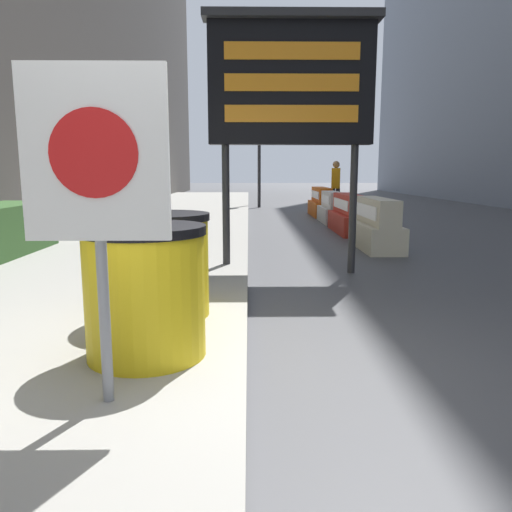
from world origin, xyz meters
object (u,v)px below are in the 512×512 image
object	(u,v)px
message_board	(291,84)
pedestrian_worker	(336,183)
traffic_cone_mid	(368,216)
traffic_light_near_curb	(259,121)
jersey_barrier_orange_far	(321,203)
traffic_cone_near	(353,213)
warning_sign	(96,173)
barrel_drum_foreground	(145,291)
jersey_barrier_red_striped	(349,216)
jersey_barrier_white	(332,209)
jersey_barrier_cream	(376,227)
barrel_drum_middle	(162,264)
traffic_cone_far	(332,199)

from	to	relation	value
message_board	pedestrian_worker	xyz separation A→B (m)	(2.32, 9.82, -1.48)
pedestrian_worker	message_board	bearing A→B (deg)	178.16
traffic_cone_mid	traffic_light_near_curb	bearing A→B (deg)	110.01
jersey_barrier_orange_far	traffic_cone_near	size ratio (longest dim) A/B	3.13
warning_sign	message_board	distance (m)	4.48
barrel_drum_foreground	warning_sign	size ratio (longest dim) A/B	0.50
jersey_barrier_orange_far	pedestrian_worker	world-z (taller)	pedestrian_worker
jersey_barrier_red_striped	traffic_light_near_curb	distance (m)	8.78
jersey_barrier_orange_far	traffic_cone_mid	bearing A→B (deg)	-78.37
jersey_barrier_red_striped	jersey_barrier_white	bearing A→B (deg)	90.00
barrel_drum_foreground	jersey_barrier_cream	bearing A→B (deg)	61.84
barrel_drum_foreground	traffic_cone_mid	bearing A→B (deg)	67.92
traffic_light_near_curb	pedestrian_worker	distance (m)	4.39
jersey_barrier_orange_far	traffic_light_near_curb	distance (m)	5.04
message_board	jersey_barrier_white	bearing A→B (deg)	75.94
jersey_barrier_cream	barrel_drum_foreground	bearing A→B (deg)	-118.16
message_board	traffic_light_near_curb	world-z (taller)	traffic_light_near_curb
jersey_barrier_cream	traffic_cone_near	xyz separation A→B (m)	(0.46, 4.15, -0.08)
jersey_barrier_cream	jersey_barrier_orange_far	xyz separation A→B (m)	(0.00, 6.83, -0.01)
barrel_drum_middle	traffic_cone_near	world-z (taller)	barrel_drum_middle
jersey_barrier_white	traffic_light_near_curb	distance (m)	6.71
jersey_barrier_red_striped	jersey_barrier_orange_far	size ratio (longest dim) A/B	1.05
jersey_barrier_red_striped	traffic_cone_near	distance (m)	1.77
message_board	jersey_barrier_cream	xyz separation A→B (m)	(1.73, 2.14, -2.09)
jersey_barrier_cream	jersey_barrier_white	size ratio (longest dim) A/B	1.10
jersey_barrier_red_striped	jersey_barrier_white	xyz separation A→B (m)	(0.00, 2.32, -0.01)
traffic_cone_mid	pedestrian_worker	size ratio (longest dim) A/B	0.36
traffic_light_near_curb	traffic_cone_near	bearing A→B (deg)	-69.89
jersey_barrier_cream	traffic_cone_mid	distance (m)	3.55
traffic_cone_mid	warning_sign	bearing A→B (deg)	-111.01
jersey_barrier_red_striped	traffic_cone_far	distance (m)	7.34
jersey_barrier_red_striped	barrel_drum_foreground	bearing A→B (deg)	-110.40
barrel_drum_middle	warning_sign	bearing A→B (deg)	-90.81
traffic_light_near_curb	warning_sign	bearing A→B (deg)	-94.03
jersey_barrier_red_striped	traffic_cone_far	world-z (taller)	jersey_barrier_red_striped
message_board	jersey_barrier_red_striped	xyz separation A→B (m)	(1.73, 4.59, -2.11)
jersey_barrier_cream	jersey_barrier_red_striped	distance (m)	2.45
jersey_barrier_red_striped	traffic_cone_near	world-z (taller)	jersey_barrier_red_striped
traffic_cone_far	pedestrian_worker	world-z (taller)	pedestrian_worker
barrel_drum_foreground	warning_sign	bearing A→B (deg)	-96.16
barrel_drum_middle	traffic_light_near_curb	xyz separation A→B (m)	(1.16, 15.11, 2.70)
warning_sign	jersey_barrier_red_striped	distance (m)	9.29
traffic_cone_far	jersey_barrier_white	bearing A→B (deg)	-99.19
traffic_cone_mid	jersey_barrier_white	bearing A→B (deg)	118.25
warning_sign	jersey_barrier_orange_far	world-z (taller)	warning_sign
message_board	traffic_cone_near	xyz separation A→B (m)	(2.19, 6.29, -2.18)
message_board	traffic_cone_near	bearing A→B (deg)	70.82
jersey_barrier_cream	traffic_cone_near	distance (m)	4.18
traffic_cone_near	message_board	bearing A→B (deg)	-109.18
barrel_drum_middle	traffic_cone_mid	xyz separation A→B (m)	(3.72, 8.06, -0.28)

